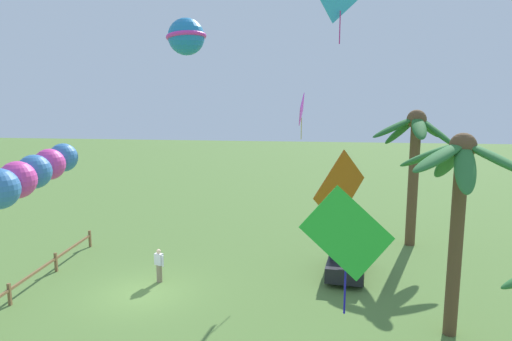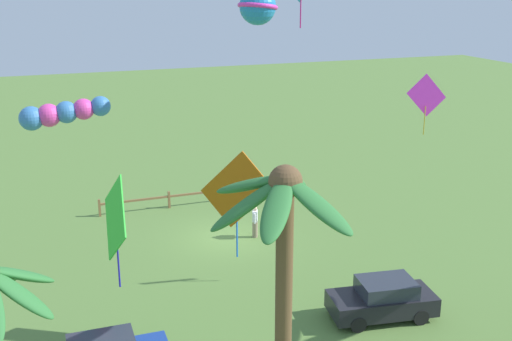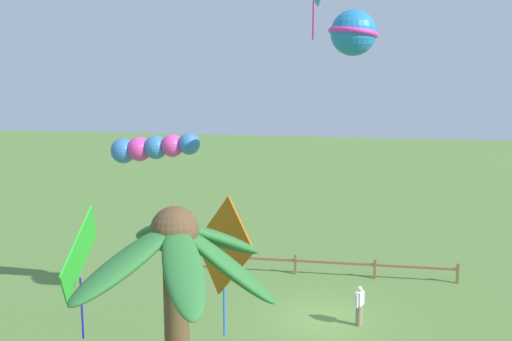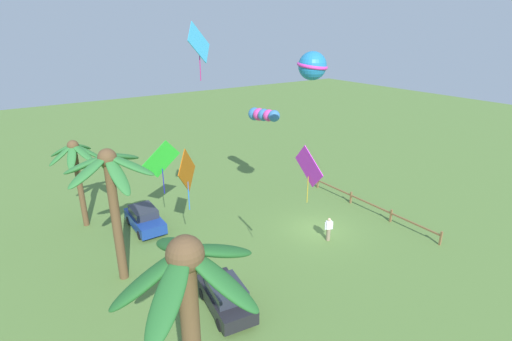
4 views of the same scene
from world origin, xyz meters
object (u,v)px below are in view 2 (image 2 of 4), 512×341
object	(u,v)px
palm_tree_0	(284,227)
kite_diamond_3	(237,191)
kite_diamond_0	(115,219)
kite_diamond_2	(426,96)
kite_tube_5	(62,113)
kite_ball_1	(258,6)
spectator_0	(255,222)
parked_car_1	(383,299)

from	to	relation	value
palm_tree_0	kite_diamond_3	xyz separation A→B (m)	(-0.01, -4.13, -0.31)
kite_diamond_0	palm_tree_0	bearing A→B (deg)	133.89
kite_diamond_2	kite_diamond_0	bearing A→B (deg)	7.17
kite_tube_5	palm_tree_0	bearing A→B (deg)	111.04
kite_ball_1	palm_tree_0	bearing A→B (deg)	73.67
kite_diamond_0	kite_diamond_2	distance (m)	12.69
palm_tree_0	spectator_0	xyz separation A→B (m)	(-3.53, -12.08, -4.86)
parked_car_1	kite_tube_5	distance (m)	15.25
kite_diamond_3	kite_ball_1	bearing A→B (deg)	-115.80
palm_tree_0	kite_ball_1	xyz separation A→B (m)	(-3.05, -10.41, 5.35)
kite_diamond_2	kite_diamond_3	world-z (taller)	kite_diamond_2
spectator_0	kite_diamond_2	world-z (taller)	kite_diamond_2
spectator_0	kite_diamond_2	size ratio (longest dim) A/B	0.66
spectator_0	kite_ball_1	size ratio (longest dim) A/B	0.68
kite_diamond_3	kite_tube_5	xyz separation A→B (m)	(4.96, -8.72, 1.28)
palm_tree_0	spectator_0	bearing A→B (deg)	-106.29
palm_tree_0	kite_diamond_0	distance (m)	5.81
parked_car_1	kite_ball_1	world-z (taller)	kite_ball_1
parked_car_1	spectator_0	bearing A→B (deg)	-77.76
kite_diamond_2	kite_tube_5	xyz separation A→B (m)	(13.22, -7.16, -1.13)
kite_diamond_2	kite_tube_5	distance (m)	15.07
palm_tree_0	kite_ball_1	size ratio (longest dim) A/B	3.16
kite_diamond_0	kite_diamond_3	bearing A→B (deg)	179.67
kite_diamond_0	kite_diamond_3	size ratio (longest dim) A/B	0.98
palm_tree_0	kite_tube_5	distance (m)	13.80
kite_diamond_3	kite_tube_5	world-z (taller)	kite_tube_5
kite_diamond_0	kite_tube_5	bearing A→B (deg)	-83.75
kite_diamond_2	kite_ball_1	bearing A→B (deg)	-42.06
parked_car_1	spectator_0	size ratio (longest dim) A/B	2.58
kite_tube_5	kite_diamond_2	bearing A→B (deg)	151.57
kite_diamond_0	kite_diamond_2	xyz separation A→B (m)	(-12.27, -1.54, 2.86)
spectator_0	kite_diamond_3	distance (m)	9.81
palm_tree_0	kite_diamond_0	world-z (taller)	palm_tree_0
spectator_0	kite_diamond_0	xyz separation A→B (m)	(7.52, 7.93, 4.10)
palm_tree_0	kite_ball_1	world-z (taller)	kite_ball_1
kite_diamond_0	kite_ball_1	xyz separation A→B (m)	(-7.04, -6.26, 6.12)
spectator_0	kite_diamond_3	world-z (taller)	kite_diamond_3
palm_tree_0	kite_diamond_0	size ratio (longest dim) A/B	2.00
palm_tree_0	kite_diamond_3	world-z (taller)	palm_tree_0
palm_tree_0	parked_car_1	world-z (taller)	palm_tree_0
kite_diamond_0	kite_diamond_2	size ratio (longest dim) A/B	1.53
kite_diamond_0	kite_ball_1	bearing A→B (deg)	-138.36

